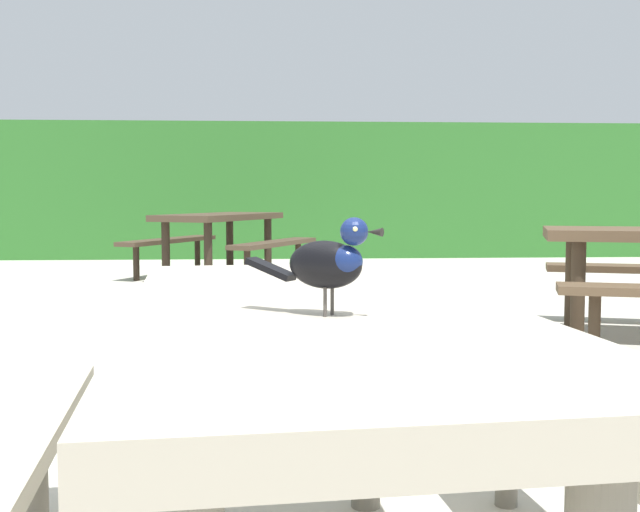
% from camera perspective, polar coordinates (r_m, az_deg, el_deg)
% --- Properties ---
extents(hedge_wall, '(28.00, 1.86, 2.04)m').
position_cam_1_polar(hedge_wall, '(12.72, -4.53, 4.69)').
color(hedge_wall, '#2D6B28').
rests_on(hedge_wall, ground).
extents(picnic_table_foreground, '(1.84, 1.86, 0.74)m').
position_cam_1_polar(picnic_table_foreground, '(1.71, -0.30, -9.46)').
color(picnic_table_foreground, '#B2A893').
rests_on(picnic_table_foreground, ground).
extents(bird_grackle, '(0.25, 0.18, 0.18)m').
position_cam_1_polar(bird_grackle, '(1.47, 0.74, -0.36)').
color(bird_grackle, black).
rests_on(bird_grackle, picnic_table_foreground).
extents(picnic_table_mid_left, '(2.27, 2.28, 0.74)m').
position_cam_1_polar(picnic_table_mid_left, '(9.21, -7.22, 1.88)').
color(picnic_table_mid_left, '#473828').
rests_on(picnic_table_mid_left, ground).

